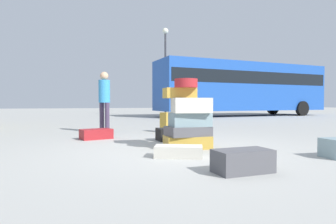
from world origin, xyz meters
TOP-DOWN VIEW (x-y plane):
  - ground_plane at (0.00, 0.00)m, footprint 80.00×80.00m
  - suitcase_tower at (0.23, 0.20)m, footprint 0.82×0.69m
  - suitcase_tan_foreground_near at (0.64, 2.92)m, footprint 0.32×0.36m
  - suitcase_charcoal_foreground_far at (0.22, -1.61)m, footprint 0.68×0.39m
  - suitcase_cream_white_trunk at (-0.19, -0.54)m, footprint 0.76×0.57m
  - suitcase_maroon_behind_tower at (-1.24, 1.98)m, footprint 0.74×0.55m
  - suitcase_black_upright_blue at (0.31, 1.27)m, footprint 0.69×0.43m
  - person_bearded_onlooker at (-0.97, 3.31)m, footprint 0.30×0.30m
  - parked_bus at (7.89, 10.92)m, footprint 11.08×3.65m
  - lamp_post at (3.39, 12.44)m, footprint 0.36×0.36m

SIDE VIEW (x-z plane):
  - ground_plane at x=0.00m, z-range 0.00..0.00m
  - suitcase_cream_white_trunk at x=-0.19m, z-range 0.00..0.17m
  - suitcase_maroon_behind_tower at x=-1.24m, z-range 0.00..0.22m
  - suitcase_black_upright_blue at x=0.31m, z-range 0.00..0.26m
  - suitcase_charcoal_foreground_far at x=0.22m, z-range 0.00..0.26m
  - suitcase_tan_foreground_near at x=0.64m, z-range 0.00..0.54m
  - suitcase_tower at x=0.23m, z-range -0.09..1.12m
  - person_bearded_onlooker at x=-0.97m, z-range 0.16..1.78m
  - parked_bus at x=7.89m, z-range 0.26..3.41m
  - lamp_post at x=3.39m, z-range 0.89..6.27m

